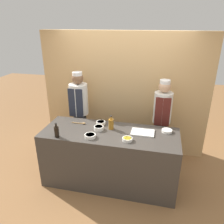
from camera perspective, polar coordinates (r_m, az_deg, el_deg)
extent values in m
plane|color=olive|center=(3.97, -0.55, -17.30)|extent=(14.00, 14.00, 0.00)
cube|color=tan|center=(4.41, 2.97, 4.80)|extent=(3.29, 0.18, 2.40)
cube|color=#3D3833|center=(3.69, -0.57, -11.73)|extent=(2.16, 0.81, 0.93)
cylinder|color=white|center=(3.70, -2.94, -2.83)|extent=(0.16, 0.16, 0.05)
cylinder|color=#703384|center=(3.70, -2.95, -2.59)|extent=(0.13, 0.13, 0.01)
cylinder|color=white|center=(3.21, 4.04, -7.11)|extent=(0.15, 0.15, 0.05)
cylinder|color=yellow|center=(3.21, 4.05, -6.86)|extent=(0.12, 0.12, 0.01)
cylinder|color=white|center=(3.55, 14.16, -4.81)|extent=(0.16, 0.16, 0.04)
cylinder|color=silver|center=(3.54, 14.18, -4.61)|extent=(0.13, 0.13, 0.01)
cylinder|color=white|center=(3.52, -3.47, -4.19)|extent=(0.15, 0.15, 0.06)
cylinder|color=red|center=(3.51, -3.48, -3.89)|extent=(0.13, 0.13, 0.02)
cylinder|color=white|center=(3.31, -5.74, -6.23)|extent=(0.17, 0.17, 0.05)
cylinder|color=green|center=(3.30, -5.75, -5.96)|extent=(0.14, 0.14, 0.02)
cube|color=white|center=(3.45, 8.02, -5.31)|extent=(0.36, 0.24, 0.02)
cylinder|color=#9E661E|center=(3.51, -0.24, -3.20)|extent=(0.08, 0.08, 0.17)
cylinder|color=#9E661E|center=(3.47, -0.24, -1.57)|extent=(0.03, 0.03, 0.05)
cylinder|color=black|center=(3.45, -0.24, -1.08)|extent=(0.04, 0.04, 0.01)
cylinder|color=black|center=(3.38, -14.26, -5.08)|extent=(0.07, 0.07, 0.17)
cylinder|color=black|center=(3.33, -14.44, -3.42)|extent=(0.03, 0.03, 0.05)
cylinder|color=black|center=(3.32, -14.50, -2.91)|extent=(0.03, 0.03, 0.01)
cylinder|color=#B2844C|center=(3.78, -9.04, -2.85)|extent=(0.20, 0.02, 0.02)
ellipsoid|color=#B2844C|center=(3.73, -7.36, -2.93)|extent=(0.06, 0.04, 0.02)
cylinder|color=#28282D|center=(4.52, -8.12, -5.45)|extent=(0.25, 0.25, 0.87)
cylinder|color=silver|center=(4.23, -8.66, 3.36)|extent=(0.35, 0.35, 0.59)
cube|color=#232838|center=(4.09, -9.47, 2.29)|extent=(0.28, 0.02, 0.55)
sphere|color=brown|center=(4.11, -9.00, 8.68)|extent=(0.22, 0.22, 0.22)
cylinder|color=white|center=(4.10, -9.07, 9.78)|extent=(0.18, 0.18, 0.08)
cylinder|color=#28282D|center=(4.27, 12.25, -7.74)|extent=(0.23, 0.23, 0.85)
cylinder|color=silver|center=(3.96, 13.09, 1.12)|extent=(0.32, 0.32, 0.56)
cube|color=#561E19|center=(3.83, 13.03, -0.01)|extent=(0.26, 0.02, 0.51)
sphere|color=tan|center=(3.84, 13.60, 6.47)|extent=(0.21, 0.21, 0.21)
cylinder|color=white|center=(3.82, 13.71, 7.61)|extent=(0.18, 0.18, 0.07)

